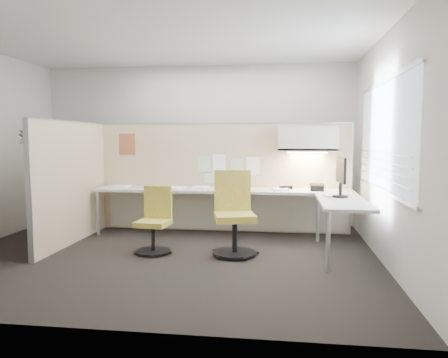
# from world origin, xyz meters

# --- Properties ---
(floor) EXTENTS (5.50, 4.50, 0.01)m
(floor) POSITION_xyz_m (0.00, 0.00, -0.01)
(floor) COLOR black
(floor) RESTS_ON ground
(ceiling) EXTENTS (5.50, 4.50, 0.01)m
(ceiling) POSITION_xyz_m (0.00, 0.00, 2.80)
(ceiling) COLOR white
(ceiling) RESTS_ON wall_back
(wall_back) EXTENTS (5.50, 0.02, 2.80)m
(wall_back) POSITION_xyz_m (0.00, 2.25, 1.40)
(wall_back) COLOR beige
(wall_back) RESTS_ON ground
(wall_front) EXTENTS (5.50, 0.02, 2.80)m
(wall_front) POSITION_xyz_m (0.00, -2.25, 1.40)
(wall_front) COLOR beige
(wall_front) RESTS_ON ground
(wall_right) EXTENTS (0.02, 4.50, 2.80)m
(wall_right) POSITION_xyz_m (2.75, 0.00, 1.40)
(wall_right) COLOR beige
(wall_right) RESTS_ON ground
(window_pane) EXTENTS (0.01, 2.80, 1.30)m
(window_pane) POSITION_xyz_m (2.73, 0.00, 1.55)
(window_pane) COLOR #AAB5C5
(window_pane) RESTS_ON wall_right
(partition_back) EXTENTS (4.10, 0.06, 1.75)m
(partition_back) POSITION_xyz_m (0.55, 1.60, 0.88)
(partition_back) COLOR beige
(partition_back) RESTS_ON floor
(partition_left) EXTENTS (0.06, 2.20, 1.75)m
(partition_left) POSITION_xyz_m (-1.50, 0.50, 0.88)
(partition_left) COLOR beige
(partition_left) RESTS_ON floor
(desk) EXTENTS (4.00, 2.07, 0.73)m
(desk) POSITION_xyz_m (0.93, 1.13, 0.60)
(desk) COLOR beige
(desk) RESTS_ON floor
(overhead_bin) EXTENTS (0.90, 0.36, 0.38)m
(overhead_bin) POSITION_xyz_m (1.90, 1.39, 1.51)
(overhead_bin) COLOR beige
(overhead_bin) RESTS_ON partition_back
(task_light_strip) EXTENTS (0.60, 0.06, 0.02)m
(task_light_strip) POSITION_xyz_m (1.90, 1.39, 1.30)
(task_light_strip) COLOR #FFEABF
(task_light_strip) RESTS_ON overhead_bin
(pinned_papers) EXTENTS (1.01, 0.00, 0.47)m
(pinned_papers) POSITION_xyz_m (0.63, 1.57, 1.03)
(pinned_papers) COLOR #8CBF8C
(pinned_papers) RESTS_ON partition_back
(poster) EXTENTS (0.28, 0.00, 0.35)m
(poster) POSITION_xyz_m (-1.05, 1.57, 1.42)
(poster) COLOR #E0541C
(poster) RESTS_ON partition_back
(chair_left) EXTENTS (0.46, 0.47, 0.87)m
(chair_left) POSITION_xyz_m (-0.16, 0.12, 0.41)
(chair_left) COLOR black
(chair_left) RESTS_ON floor
(chair_right) EXTENTS (0.61, 0.63, 1.08)m
(chair_right) POSITION_xyz_m (0.90, 0.17, 0.51)
(chair_right) COLOR black
(chair_right) RESTS_ON floor
(monitor) EXTENTS (0.21, 0.51, 0.53)m
(monitor) POSITION_xyz_m (2.30, 0.53, 1.04)
(monitor) COLOR black
(monitor) RESTS_ON desk
(phone) EXTENTS (0.21, 0.20, 0.12)m
(phone) POSITION_xyz_m (2.04, 1.24, 0.78)
(phone) COLOR black
(phone) RESTS_ON desk
(stapler) EXTENTS (0.15, 0.07, 0.05)m
(stapler) POSITION_xyz_m (1.62, 1.42, 0.76)
(stapler) COLOR black
(stapler) RESTS_ON desk
(tape_dispenser) EXTENTS (0.11, 0.09, 0.06)m
(tape_dispenser) POSITION_xyz_m (1.53, 1.30, 0.76)
(tape_dispenser) COLOR black
(tape_dispenser) RESTS_ON desk
(coat_hook) EXTENTS (0.18, 0.47, 1.41)m
(coat_hook) POSITION_xyz_m (-1.58, -0.38, 1.41)
(coat_hook) COLOR silver
(coat_hook) RESTS_ON partition_left
(paper_stack_0) EXTENTS (0.24, 0.30, 0.02)m
(paper_stack_0) POSITION_xyz_m (-1.05, 1.29, 0.74)
(paper_stack_0) COLOR white
(paper_stack_0) RESTS_ON desk
(paper_stack_1) EXTENTS (0.27, 0.33, 0.02)m
(paper_stack_1) POSITION_xyz_m (-0.16, 1.28, 0.74)
(paper_stack_1) COLOR white
(paper_stack_1) RESTS_ON desk
(paper_stack_2) EXTENTS (0.25, 0.31, 0.03)m
(paper_stack_2) POSITION_xyz_m (0.23, 1.26, 0.75)
(paper_stack_2) COLOR white
(paper_stack_2) RESTS_ON desk
(paper_stack_3) EXTENTS (0.24, 0.31, 0.02)m
(paper_stack_3) POSITION_xyz_m (0.81, 1.34, 0.74)
(paper_stack_3) COLOR white
(paper_stack_3) RESTS_ON desk
(paper_stack_4) EXTENTS (0.30, 0.35, 0.03)m
(paper_stack_4) POSITION_xyz_m (1.49, 1.27, 0.74)
(paper_stack_4) COLOR white
(paper_stack_4) RESTS_ON desk
(paper_stack_5) EXTENTS (0.25, 0.31, 0.02)m
(paper_stack_5) POSITION_xyz_m (2.20, 0.68, 0.74)
(paper_stack_5) COLOR white
(paper_stack_5) RESTS_ON desk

